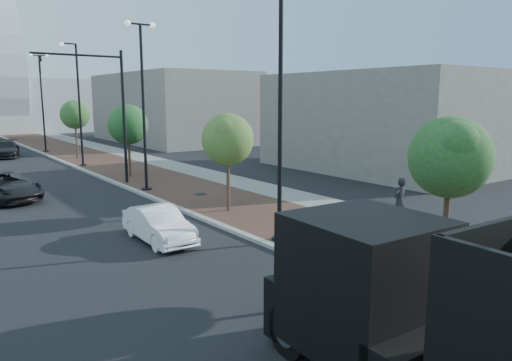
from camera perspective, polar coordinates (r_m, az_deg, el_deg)
sidewalk at (r=45.65m, az=-18.42°, el=2.78°), size 7.00×140.00×0.12m
concrete_strip at (r=46.53m, az=-15.26°, el=3.07°), size 2.40×140.00×0.13m
curb at (r=44.73m, az=-22.69°, el=2.40°), size 0.30×140.00×0.14m
white_sedan at (r=18.16m, az=-11.47°, el=-5.13°), size 1.37×3.91×1.29m
dark_car_mid at (r=28.03m, az=-27.86°, el=-0.64°), size 3.79×5.72×1.46m
dark_car_far at (r=48.22m, az=-27.50°, el=3.32°), size 3.00×5.28×1.44m
pedestrian at (r=20.99m, az=16.67°, el=-2.35°), size 0.72×0.47×1.98m
streetlight_1 at (r=16.99m, az=2.58°, el=6.69°), size 1.44×0.56×9.21m
streetlight_2 at (r=27.44m, az=-13.20°, el=8.64°), size 1.72×0.56×9.28m
streetlight_3 at (r=38.75m, az=-20.32°, el=7.86°), size 1.44×0.56×9.21m
streetlight_4 at (r=50.42m, az=-24.00°, el=8.49°), size 1.72×0.56×9.28m
traffic_mast at (r=29.92m, az=-17.08°, el=8.86°), size 5.09×0.20×8.00m
tree_0 at (r=13.90m, az=22.01°, el=2.53°), size 2.27×2.20×4.79m
tree_1 at (r=21.81m, az=-3.30°, el=4.86°), size 2.40×2.36×4.57m
tree_2 at (r=32.53m, az=-14.87°, el=6.42°), size 2.62×2.61×4.83m
tree_3 at (r=43.92m, az=-20.62°, el=7.30°), size 2.45×2.42×5.02m
commercial_block_ne at (r=59.33m, az=-9.97°, el=8.47°), size 12.00×22.00×8.00m
commercial_block_e at (r=36.51m, az=14.48°, el=6.75°), size 10.00×16.00×7.00m
utility_cover_1 at (r=17.58m, az=11.52°, el=-7.37°), size 0.50×0.50×0.02m
utility_cover_2 at (r=26.04m, az=-6.56°, el=-1.61°), size 0.50×0.50×0.02m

